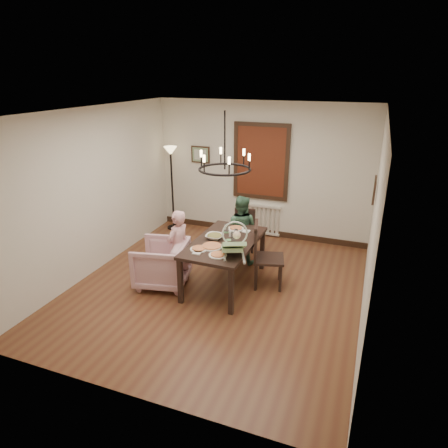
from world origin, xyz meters
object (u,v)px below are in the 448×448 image
Objects in this scene: chair_far at (242,234)px; drinking_glass at (233,237)px; dining_table at (225,246)px; chair_right at (269,255)px; armchair at (162,263)px; elderly_woman at (178,254)px; baby_bouncer at (234,244)px; floor_lamp at (172,190)px; seated_man at (241,235)px.

drinking_glass reaches higher than chair_far.
dining_table is 1.54× the size of chair_right.
armchair is 0.32m from elderly_woman.
drinking_glass is (-0.18, 0.49, -0.10)m from baby_bouncer.
elderly_woman is at bearing 107.30° from armchair.
drinking_glass reaches higher than armchair.
chair_far is 2.12m from floor_lamp.
chair_right is 0.66m from drinking_glass.
seated_man is (-0.04, 0.92, -0.17)m from dining_table.
chair_far is 0.25m from seated_man.
baby_bouncer is at bearing -79.64° from chair_far.
floor_lamp reaches higher than elderly_woman.
seated_man is at bearing 81.15° from baby_bouncer.
seated_man is at bearing -28.85° from floor_lamp.
floor_lamp is at bearing -29.63° from seated_man.
dining_table is 1.59× the size of elderly_woman.
chair_right is at bearing 135.14° from seated_man.
floor_lamp reaches higher than dining_table.
seated_man reaches higher than armchair.
chair_far is 1.21m from drinking_glass.
armchair is 0.79× the size of seated_man.
chair_right is 0.61× the size of floor_lamp.
armchair is at bearing 94.81° from chair_right.
floor_lamp is (-1.98, 1.99, 0.20)m from dining_table.
seated_man is 6.88× the size of drinking_glass.
drinking_glass is at bearing 86.80° from baby_bouncer.
chair_right reaches higher than chair_far.
seated_man is at bearing 131.50° from armchair.
dining_table is 0.21m from drinking_glass.
armchair is (-0.97, -0.35, -0.32)m from dining_table.
chair_far is 1.73m from baby_bouncer.
seated_man is at bearing -82.45° from chair_far.
drinking_glass is 2.87m from floor_lamp.
floor_lamp reaches higher than chair_far.
seated_man is at bearing 31.39° from chair_right.
chair_right is 1.00m from seated_man.
elderly_woman is at bearing 144.31° from baby_bouncer.
chair_far is at bearing -23.69° from floor_lamp.
elderly_woman is 0.96m from drinking_glass.
baby_bouncer is at bearing -46.85° from floor_lamp.
seated_man is 0.59× the size of floor_lamp.
armchair is 2.60m from floor_lamp.
elderly_woman is 0.59× the size of floor_lamp.
armchair is at bearing -160.44° from drinking_glass.
dining_table is 2.81m from floor_lamp.
chair_far is 1.76m from armchair.
drinking_glass is at bearing -82.44° from chair_far.
floor_lamp reaches higher than drinking_glass.
dining_table is 3.09× the size of baby_bouncer.
seated_man is at bearing 100.84° from drinking_glass.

